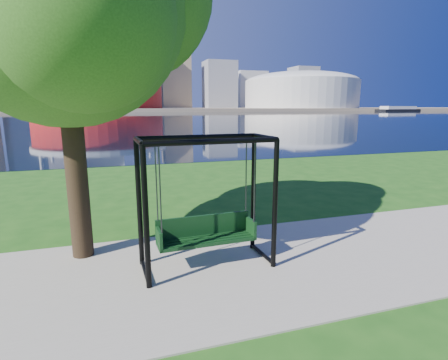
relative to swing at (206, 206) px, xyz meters
name	(u,v)px	position (x,y,z in m)	size (l,w,h in m)	color
ground	(232,256)	(0.60, 0.25, -1.18)	(900.00, 900.00, 0.00)	#1E5114
path	(241,266)	(0.60, -0.25, -1.17)	(120.00, 4.00, 0.03)	#9E937F
river	(120,117)	(0.60, 102.25, -1.17)	(900.00, 180.00, 0.02)	black
far_bank	(114,109)	(0.60, 306.25, -0.18)	(900.00, 228.00, 2.00)	#937F60
stadium	(97,89)	(-9.40, 235.25, 13.05)	(83.00, 83.00, 32.00)	maroon
arena	(301,89)	(135.60, 235.25, 14.69)	(84.00, 84.00, 26.56)	beige
skyline	(106,67)	(-3.67, 319.64, 34.71)	(392.00, 66.00, 96.50)	gray
swing	(206,206)	(0.00, 0.00, 0.00)	(2.43, 1.13, 2.45)	black
barge	(398,109)	(183.31, 188.04, 0.33)	(34.25, 12.98, 3.34)	black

